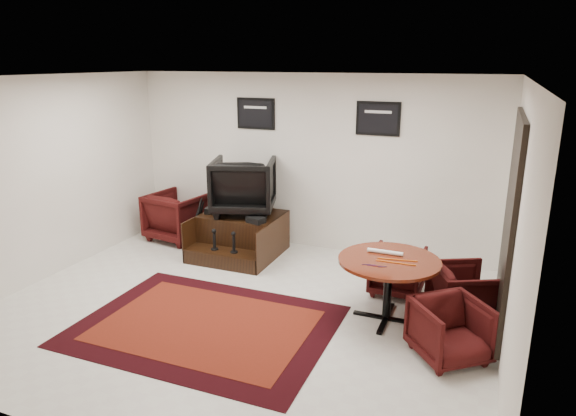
% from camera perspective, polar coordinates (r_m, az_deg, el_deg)
% --- Properties ---
extents(ground, '(6.00, 6.00, 0.00)m').
position_cam_1_polar(ground, '(6.51, -5.50, -11.21)').
color(ground, silver).
rests_on(ground, ground).
extents(room_shell, '(6.02, 5.02, 2.81)m').
position_cam_1_polar(room_shell, '(5.85, -1.85, 4.29)').
color(room_shell, white).
rests_on(room_shell, ground).
extents(area_rug, '(2.90, 2.18, 0.01)m').
position_cam_1_polar(area_rug, '(6.21, -9.13, -12.75)').
color(area_rug, black).
rests_on(area_rug, ground).
extents(shine_podium, '(1.24, 1.28, 0.64)m').
position_cam_1_polar(shine_podium, '(8.21, -5.25, -3.07)').
color(shine_podium, black).
rests_on(shine_podium, ground).
extents(shine_chair, '(1.17, 1.13, 0.97)m').
position_cam_1_polar(shine_chair, '(8.09, -4.97, 2.78)').
color(shine_chair, black).
rests_on(shine_chair, shine_podium).
extents(shoes_pair, '(0.25, 0.29, 0.10)m').
position_cam_1_polar(shoes_pair, '(8.25, -8.27, -0.21)').
color(shoes_pair, black).
rests_on(shoes_pair, shine_podium).
extents(polish_kit, '(0.30, 0.24, 0.09)m').
position_cam_1_polar(polish_kit, '(7.69, -3.60, -1.32)').
color(polish_kit, black).
rests_on(polish_kit, shine_podium).
extents(umbrella_black, '(0.34, 0.13, 0.91)m').
position_cam_1_polar(umbrella_black, '(8.42, -10.24, -1.60)').
color(umbrella_black, black).
rests_on(umbrella_black, ground).
extents(umbrella_hooked, '(0.31, 0.12, 0.83)m').
position_cam_1_polar(umbrella_hooked, '(8.49, -10.00, -1.72)').
color(umbrella_hooked, black).
rests_on(umbrella_hooked, ground).
extents(armchair_side, '(0.99, 0.94, 0.90)m').
position_cam_1_polar(armchair_side, '(8.99, -12.18, -0.63)').
color(armchair_side, black).
rests_on(armchair_side, ground).
extents(meeting_table, '(1.18, 1.18, 0.77)m').
position_cam_1_polar(meeting_table, '(6.10, 11.15, -6.41)').
color(meeting_table, '#430E09').
rests_on(meeting_table, ground).
extents(table_chair_back, '(0.67, 0.63, 0.68)m').
position_cam_1_polar(table_chair_back, '(6.96, 12.08, -6.61)').
color(table_chair_back, black).
rests_on(table_chair_back, ground).
extents(table_chair_window, '(0.88, 0.90, 0.71)m').
position_cam_1_polar(table_chair_window, '(6.52, 18.94, -8.60)').
color(table_chair_window, black).
rests_on(table_chair_window, ground).
extents(table_chair_corner, '(0.92, 0.91, 0.69)m').
position_cam_1_polar(table_chair_corner, '(5.64, 17.60, -12.55)').
color(table_chair_corner, black).
rests_on(table_chair_corner, ground).
extents(paper_roll, '(0.42, 0.05, 0.05)m').
position_cam_1_polar(paper_roll, '(6.20, 10.74, -4.83)').
color(paper_roll, silver).
rests_on(paper_roll, meeting_table).
extents(table_clutter, '(0.57, 0.34, 0.01)m').
position_cam_1_polar(table_clutter, '(5.98, 11.59, -5.89)').
color(table_clutter, orange).
rests_on(table_clutter, meeting_table).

